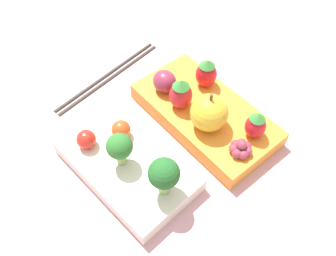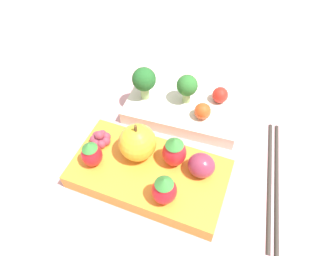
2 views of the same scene
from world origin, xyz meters
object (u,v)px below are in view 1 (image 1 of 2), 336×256
at_px(bento_box_savoury, 127,165).
at_px(plum, 165,81).
at_px(cherry_tomato_1, 86,139).
at_px(grape_cluster, 241,148).
at_px(bento_box_fruit, 205,114).
at_px(strawberry_2, 206,73).
at_px(strawberry_0, 256,125).
at_px(strawberry_1, 181,94).
at_px(broccoli_floret_0, 120,147).
at_px(chopsticks_pair, 108,76).
at_px(broccoli_floret_1, 164,174).
at_px(apple, 209,113).
at_px(cherry_tomato_0, 121,130).

xyz_separation_m(bento_box_savoury, plum, (0.07, -0.12, 0.03)).
height_order(cherry_tomato_1, grape_cluster, same).
xyz_separation_m(bento_box_savoury, bento_box_fruit, (-0.00, -0.14, 0.00)).
bearing_deg(plum, strawberry_2, -119.47).
bearing_deg(strawberry_0, strawberry_1, 22.84).
relative_size(broccoli_floret_0, strawberry_2, 1.06).
bearing_deg(chopsticks_pair, strawberry_0, -161.49).
distance_m(bento_box_savoury, bento_box_fruit, 0.14).
height_order(strawberry_0, strawberry_2, strawberry_2).
bearing_deg(strawberry_1, bento_box_fruit, -138.34).
height_order(broccoli_floret_1, grape_cluster, broccoli_floret_1).
height_order(cherry_tomato_1, chopsticks_pair, cherry_tomato_1).
xyz_separation_m(bento_box_fruit, plum, (0.07, 0.02, 0.03)).
bearing_deg(bento_box_fruit, chopsticks_pair, 20.49).
height_order(bento_box_fruit, apple, apple).
relative_size(cherry_tomato_0, grape_cluster, 0.85).
distance_m(broccoli_floret_1, strawberry_2, 0.19).
bearing_deg(strawberry_1, strawberry_2, -81.12).
bearing_deg(bento_box_savoury, grape_cluster, -124.51).
relative_size(bento_box_fruit, apple, 3.54).
distance_m(broccoli_floret_1, strawberry_0, 0.15).
height_order(bento_box_savoury, cherry_tomato_1, cherry_tomato_1).
bearing_deg(bento_box_fruit, apple, 142.42).
bearing_deg(grape_cluster, strawberry_0, -75.32).
bearing_deg(cherry_tomato_0, bento_box_savoury, 153.48).
xyz_separation_m(cherry_tomato_0, apple, (-0.06, -0.10, 0.02)).
relative_size(apple, strawberry_0, 1.41).
distance_m(plum, chopsticks_pair, 0.11).
bearing_deg(plum, grape_cluster, -177.62).
xyz_separation_m(bento_box_fruit, cherry_tomato_0, (0.04, 0.12, 0.02)).
relative_size(apple, strawberry_2, 1.26).
distance_m(broccoli_floret_1, grape_cluster, 0.12).
bearing_deg(cherry_tomato_1, bento_box_fruit, -107.86).
bearing_deg(broccoli_floret_0, strawberry_2, -79.15).
distance_m(cherry_tomato_0, chopsticks_pair, 0.14).
bearing_deg(strawberry_2, chopsticks_pair, 36.04).
bearing_deg(chopsticks_pair, broccoli_floret_0, 153.19).
xyz_separation_m(broccoli_floret_1, strawberry_2, (0.10, -0.16, -0.01)).
relative_size(strawberry_0, plum, 1.18).
distance_m(apple, strawberry_2, 0.08).
xyz_separation_m(bento_box_savoury, strawberry_0, (-0.08, -0.16, 0.04)).
bearing_deg(strawberry_2, broccoli_floret_0, 100.85).
height_order(bento_box_fruit, broccoli_floret_0, broccoli_floret_0).
distance_m(broccoli_floret_1, plum, 0.17).
xyz_separation_m(apple, chopsticks_pair, (0.19, 0.04, -0.05)).
bearing_deg(strawberry_1, broccoli_floret_1, 131.67).
height_order(bento_box_fruit, broccoli_floret_1, broccoli_floret_1).
xyz_separation_m(bento_box_savoury, strawberry_1, (0.03, -0.11, 0.04)).
bearing_deg(strawberry_2, bento_box_fruit, 138.62).
bearing_deg(grape_cluster, chopsticks_pair, 10.47).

